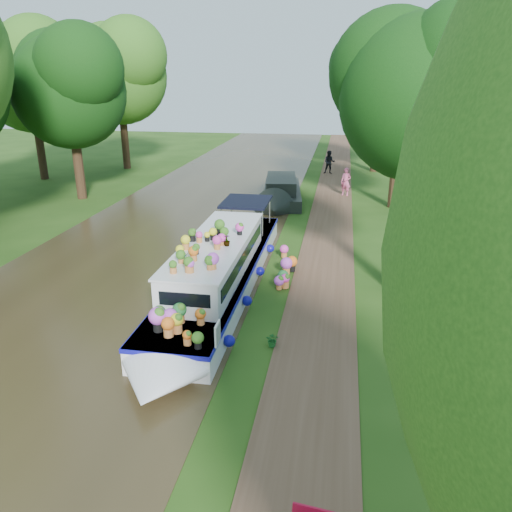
# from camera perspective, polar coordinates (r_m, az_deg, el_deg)

# --- Properties ---
(ground) EXTENTS (100.00, 100.00, 0.00)m
(ground) POSITION_cam_1_polar(r_m,az_deg,el_deg) (14.69, 2.33, -8.10)
(ground) COLOR #1F4010
(ground) RESTS_ON ground
(canal_water) EXTENTS (10.00, 100.00, 0.02)m
(canal_water) POSITION_cam_1_polar(r_m,az_deg,el_deg) (16.46, -18.96, -5.97)
(canal_water) COLOR #2E2614
(canal_water) RESTS_ON ground
(towpath) EXTENTS (2.20, 100.00, 0.03)m
(towpath) POSITION_cam_1_polar(r_m,az_deg,el_deg) (14.60, 7.06, -8.37)
(towpath) COLOR #4E3524
(towpath) RESTS_ON ground
(plant_boat) EXTENTS (2.29, 13.52, 2.23)m
(plant_boat) POSITION_cam_1_polar(r_m,az_deg,el_deg) (16.50, -4.48, -1.63)
(plant_boat) COLOR silver
(plant_boat) RESTS_ON canal_water
(tree_near_overhang) EXTENTS (5.52, 5.28, 8.99)m
(tree_near_overhang) POSITION_cam_1_polar(r_m,az_deg,el_deg) (16.07, 18.47, 17.92)
(tree_near_overhang) COLOR black
(tree_near_overhang) RESTS_ON ground
(tree_near_mid) EXTENTS (6.90, 6.60, 9.40)m
(tree_near_mid) POSITION_cam_1_polar(r_m,az_deg,el_deg) (28.09, 16.49, 18.27)
(tree_near_mid) COLOR black
(tree_near_mid) RESTS_ON ground
(tree_near_far) EXTENTS (7.59, 7.26, 10.30)m
(tree_near_far) POSITION_cam_1_polar(r_m,az_deg,el_deg) (39.02, 14.09, 19.65)
(tree_near_far) COLOR black
(tree_near_far) RESTS_ON ground
(tree_far_c) EXTENTS (7.13, 6.82, 9.59)m
(tree_far_c) POSITION_cam_1_polar(r_m,az_deg,el_deg) (30.90, -20.60, 18.09)
(tree_far_c) COLOR black
(tree_far_c) RESTS_ON ground
(tree_far_d) EXTENTS (8.05, 7.70, 10.85)m
(tree_far_d) POSITION_cam_1_polar(r_m,az_deg,el_deg) (40.53, -15.41, 20.03)
(tree_far_d) COLOR black
(tree_far_d) RESTS_ON ground
(tree_far_h) EXTENTS (7.82, 7.48, 10.49)m
(tree_far_h) POSITION_cam_1_polar(r_m,az_deg,el_deg) (38.03, -24.44, 18.68)
(tree_far_h) COLOR black
(tree_far_h) RESTS_ON ground
(second_boat) EXTENTS (2.85, 7.53, 1.42)m
(second_boat) POSITION_cam_1_polar(r_m,az_deg,el_deg) (29.01, 2.90, 7.36)
(second_boat) COLOR black
(second_boat) RESTS_ON canal_water
(pedestrian_pink) EXTENTS (0.71, 0.58, 1.67)m
(pedestrian_pink) POSITION_cam_1_polar(r_m,az_deg,el_deg) (30.77, 10.23, 8.36)
(pedestrian_pink) COLOR #C6517D
(pedestrian_pink) RESTS_ON towpath
(pedestrian_dark) EXTENTS (0.82, 0.64, 1.67)m
(pedestrian_dark) POSITION_cam_1_polar(r_m,az_deg,el_deg) (37.67, 8.39, 10.56)
(pedestrian_dark) COLOR black
(pedestrian_dark) RESTS_ON towpath
(verge_plant) EXTENTS (0.39, 0.35, 0.41)m
(verge_plant) POSITION_cam_1_polar(r_m,az_deg,el_deg) (13.61, 1.93, -9.55)
(verge_plant) COLOR #1D6122
(verge_plant) RESTS_ON ground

